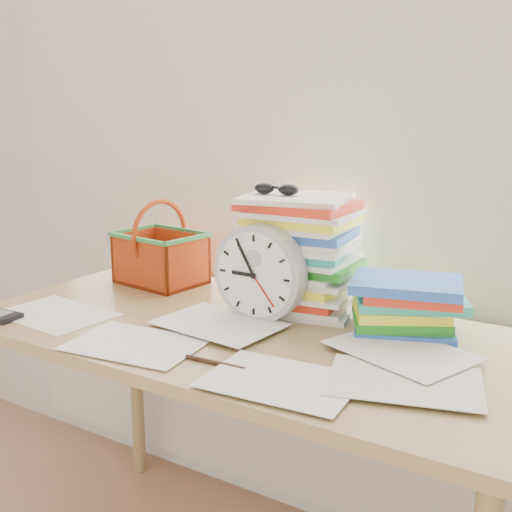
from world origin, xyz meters
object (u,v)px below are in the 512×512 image
Objects in this scene: desk at (245,357)px; paper_stack at (300,254)px; basket at (160,243)px; book_stack at (406,307)px; clock at (260,273)px.

paper_stack is at bearing 79.11° from desk.
basket is at bearing 179.28° from paper_stack.
paper_stack is at bearing 6.15° from basket.
book_stack is at bearing -7.53° from paper_stack.
basket is at bearing 176.62° from book_stack.
clock is 0.91× the size of book_stack.
clock is at bearing -165.31° from book_stack.
book_stack is (0.35, 0.09, -0.05)m from clock.
desk is 0.41m from book_stack.
paper_stack is at bearing 172.47° from book_stack.
clock is 0.36m from book_stack.
basket is at bearing 154.52° from desk.
desk is 0.53m from basket.
desk is 4.55× the size of paper_stack.
desk is at bearing -100.89° from paper_stack.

